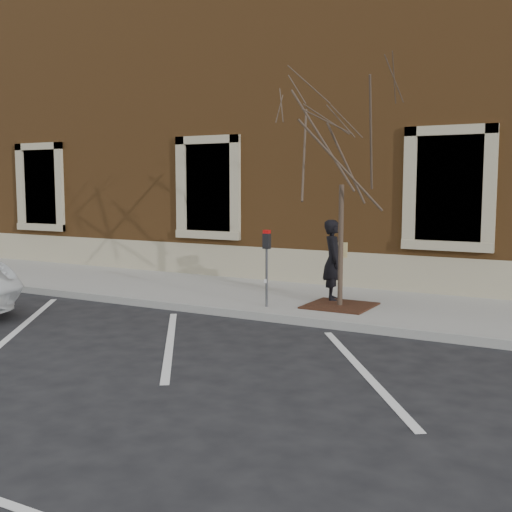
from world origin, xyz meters
The scene contains 9 objects.
ground centered at (0.00, 0.00, 0.00)m, with size 120.00×120.00×0.00m, color #28282B.
sidewalk_near centered at (0.00, 1.75, 0.07)m, with size 40.00×3.50×0.15m, color gray.
curb_near centered at (0.00, -0.05, 0.07)m, with size 40.00×0.12×0.15m, color #9E9E99.
parking_stripes centered at (0.00, -2.20, 0.00)m, with size 28.00×4.40×0.01m, color silver, non-canonical shape.
building_civic centered at (0.00, 7.74, 4.00)m, with size 40.00×8.62×8.00m.
man centered at (1.16, 1.69, 0.97)m, with size 0.60×0.39×1.64m, color black.
parking_meter centered at (0.30, 0.48, 1.18)m, with size 0.13×0.10×1.48m.
tree_grate centered at (1.52, 1.18, 0.17)m, with size 1.22×1.22×0.03m, color #412015.
sapling centered at (1.52, 1.18, 3.12)m, with size 2.54×2.54×4.24m.
Camera 1 is at (6.03, -10.21, 2.50)m, focal length 45.00 mm.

